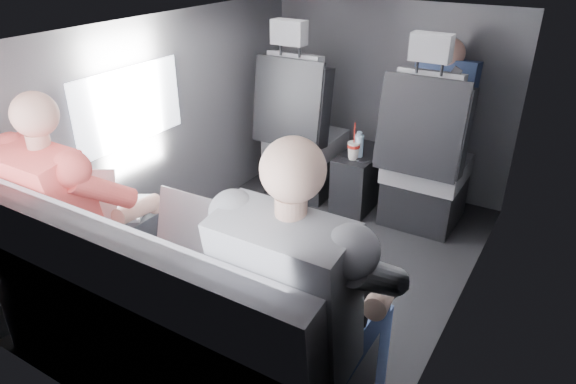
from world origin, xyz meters
The scene contains 20 objects.
floor centered at (0.00, 0.00, 0.00)m, with size 2.60×2.60×0.00m, color black.
ceiling centered at (0.00, 0.00, 1.35)m, with size 2.60×2.60×0.00m, color #B2B2AD.
panel_left centered at (-0.90, 0.00, 0.68)m, with size 0.02×2.60×1.35m, color #56565B.
panel_right centered at (0.90, 0.00, 0.68)m, with size 0.02×2.60×1.35m, color #56565B.
panel_front centered at (0.00, 1.30, 0.68)m, with size 1.80×0.02×1.35m, color #56565B.
panel_back centered at (0.00, -1.30, 0.68)m, with size 1.80×0.02×1.35m, color #56565B.
side_window centered at (-0.88, -0.30, 0.90)m, with size 0.02×0.75×0.42m, color white.
seatbelt centered at (0.45, 0.67, 0.80)m, with size 0.05×0.01×0.65m, color black.
front_seat_left centered at (-0.45, 0.84, 0.40)m, with size 0.52×0.58×1.26m.
front_seat_right centered at (0.45, 0.84, 0.40)m, with size 0.52×0.58×1.26m.
center_console centered at (0.00, 0.88, 0.20)m, with size 0.24×0.48×0.41m.
rear_bench centered at (0.00, -1.06, 0.31)m, with size 1.60×0.57×0.92m.
soda_cup centered at (-0.01, 0.75, 0.46)m, with size 0.08×0.08×0.25m.
water_bottle centered at (0.01, 0.79, 0.48)m, with size 0.06×0.06×0.18m.
laptop_white centered at (-0.56, -0.84, 0.64)m, with size 0.42×0.47×0.25m.
laptop_silver centered at (0.02, -0.75, 0.63)m, with size 0.36×0.32×0.25m.
laptop_black centered at (0.65, -0.75, 0.63)m, with size 0.40×0.41×0.24m.
passenger_rear_left centered at (-0.53, -0.97, 0.63)m, with size 0.50×0.62×1.22m.
passenger_rear_right centered at (0.61, -0.97, 0.64)m, with size 0.53×0.64×1.26m.
passenger_front_right centered at (0.44, 1.10, 0.74)m, with size 0.38×0.38×0.74m.
Camera 1 is at (1.25, -2.16, 1.75)m, focal length 32.00 mm.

